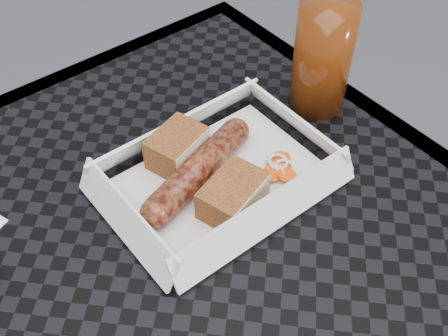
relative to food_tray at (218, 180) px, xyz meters
name	(u,v)px	position (x,y,z in m)	size (l,w,h in m)	color
food_tray	(218,180)	(0.00, 0.00, 0.00)	(0.22, 0.15, 0.00)	white
bratwurst	(198,170)	(-0.02, 0.01, 0.02)	(0.17, 0.08, 0.03)	brown
bread_near	(177,148)	(-0.02, 0.05, 0.02)	(0.06, 0.05, 0.04)	brown
bread_far	(233,195)	(-0.01, -0.04, 0.02)	(0.07, 0.05, 0.04)	brown
veg_garnish	(280,171)	(0.06, -0.04, 0.00)	(0.03, 0.03, 0.00)	#F9500A
drink_glass	(323,57)	(0.18, 0.03, 0.07)	(0.07, 0.07, 0.14)	#541F07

